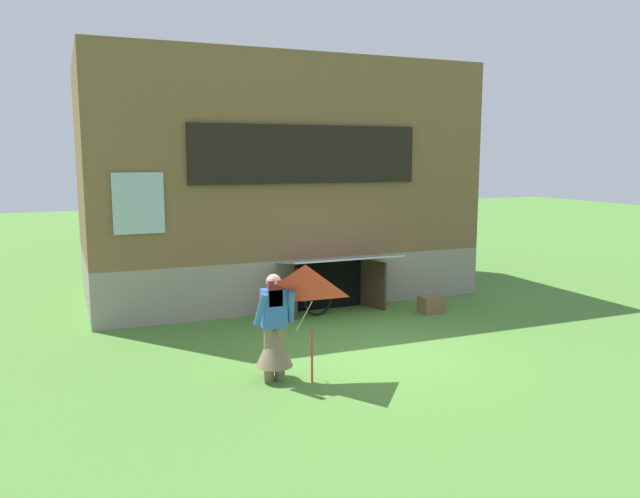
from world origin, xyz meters
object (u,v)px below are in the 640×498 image
Objects in this scene: bicycle_black at (299,301)px; wooden_crate at (431,304)px; kite at (306,298)px; person at (274,336)px.

bicycle_black reaches higher than wooden_crate.
kite reaches higher than wooden_crate.
kite is at bearing -121.11° from bicycle_black.
person is at bearing 115.16° from kite.
kite is 3.65× the size of wooden_crate.
wooden_crate is (2.65, -0.55, -0.18)m from bicycle_black.
person is 0.94× the size of kite.
kite is (0.26, -0.55, 0.64)m from person.
person is 0.98× the size of bicycle_black.
kite is 1.04× the size of bicycle_black.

